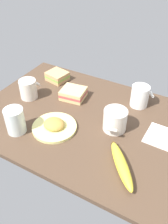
{
  "coord_description": "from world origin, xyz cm",
  "views": [
    {
      "loc": [
        -37.95,
        67.84,
        67.03
      ],
      "look_at": [
        0.0,
        0.0,
        5.0
      ],
      "focal_mm": 38.91,
      "sensor_mm": 36.0,
      "label": 1
    }
  ],
  "objects_px": {
    "coffee_mug_milky": "(140,96)",
    "paper_napkin": "(163,137)",
    "banana": "(121,165)",
    "coffee_mug_black": "(115,120)",
    "coffee_mug_spare": "(28,89)",
    "sandwich_main": "(73,93)",
    "sandwich_side": "(57,76)",
    "glass_of_milk": "(15,122)",
    "plate_of_food": "(54,126)"
  },
  "relations": [
    {
      "from": "coffee_mug_milky",
      "to": "coffee_mug_black",
      "type": "bearing_deg",
      "value": 80.93
    },
    {
      "from": "coffee_mug_spare",
      "to": "paper_napkin",
      "type": "relative_size",
      "value": 0.8
    },
    {
      "from": "coffee_mug_black",
      "to": "banana",
      "type": "xyz_separation_m",
      "value": [
        -0.1,
        0.17,
        -0.03
      ]
    },
    {
      "from": "sandwich_main",
      "to": "glass_of_milk",
      "type": "bearing_deg",
      "value": 76.04
    },
    {
      "from": "coffee_mug_spare",
      "to": "sandwich_side",
      "type": "xyz_separation_m",
      "value": [
        -0.03,
        -0.19,
        -0.02
      ]
    },
    {
      "from": "sandwich_side",
      "to": "banana",
      "type": "distance_m",
      "value": 0.62
    },
    {
      "from": "coffee_mug_black",
      "to": "coffee_mug_spare",
      "type": "bearing_deg",
      "value": -1.1
    },
    {
      "from": "sandwich_main",
      "to": "glass_of_milk",
      "type": "height_order",
      "value": "glass_of_milk"
    },
    {
      "from": "plate_of_food",
      "to": "sandwich_main",
      "type": "xyz_separation_m",
      "value": [
        0.04,
        -0.22,
        0.01
      ]
    },
    {
      "from": "coffee_mug_black",
      "to": "paper_napkin",
      "type": "height_order",
      "value": "coffee_mug_black"
    },
    {
      "from": "coffee_mug_spare",
      "to": "sandwich_side",
      "type": "bearing_deg",
      "value": -98.21
    },
    {
      "from": "coffee_mug_spare",
      "to": "banana",
      "type": "relative_size",
      "value": 0.54
    },
    {
      "from": "sandwich_side",
      "to": "banana",
      "type": "relative_size",
      "value": 0.6
    },
    {
      "from": "sandwich_side",
      "to": "paper_napkin",
      "type": "height_order",
      "value": "sandwich_side"
    },
    {
      "from": "plate_of_food",
      "to": "coffee_mug_black",
      "type": "distance_m",
      "value": 0.24
    },
    {
      "from": "coffee_mug_milky",
      "to": "sandwich_side",
      "type": "bearing_deg",
      "value": -0.21
    },
    {
      "from": "coffee_mug_spare",
      "to": "sandwich_side",
      "type": "distance_m",
      "value": 0.19
    },
    {
      "from": "coffee_mug_milky",
      "to": "sandwich_main",
      "type": "height_order",
      "value": "coffee_mug_milky"
    },
    {
      "from": "coffee_mug_black",
      "to": "sandwich_main",
      "type": "bearing_deg",
      "value": -22.67
    },
    {
      "from": "sandwich_side",
      "to": "paper_napkin",
      "type": "xyz_separation_m",
      "value": [
        -0.59,
        0.15,
        -0.02
      ]
    },
    {
      "from": "coffee_mug_spare",
      "to": "sandwich_main",
      "type": "relative_size",
      "value": 0.85
    },
    {
      "from": "coffee_mug_spare",
      "to": "coffee_mug_black",
      "type": "bearing_deg",
      "value": 178.9
    },
    {
      "from": "plate_of_food",
      "to": "banana",
      "type": "relative_size",
      "value": 0.96
    },
    {
      "from": "coffee_mug_spare",
      "to": "plate_of_food",
      "type": "bearing_deg",
      "value": 151.51
    },
    {
      "from": "sandwich_main",
      "to": "banana",
      "type": "xyz_separation_m",
      "value": [
        -0.35,
        0.28,
        -0.0
      ]
    },
    {
      "from": "coffee_mug_black",
      "to": "coffee_mug_spare",
      "type": "height_order",
      "value": "same"
    },
    {
      "from": "sandwich_side",
      "to": "paper_napkin",
      "type": "relative_size",
      "value": 0.89
    },
    {
      "from": "banana",
      "to": "paper_napkin",
      "type": "relative_size",
      "value": 1.49
    },
    {
      "from": "banana",
      "to": "paper_napkin",
      "type": "bearing_deg",
      "value": -110.9
    },
    {
      "from": "coffee_mug_black",
      "to": "glass_of_milk",
      "type": "bearing_deg",
      "value": 30.98
    },
    {
      "from": "sandwich_main",
      "to": "banana",
      "type": "height_order",
      "value": "sandwich_main"
    },
    {
      "from": "sandwich_main",
      "to": "paper_napkin",
      "type": "bearing_deg",
      "value": 172.05
    },
    {
      "from": "coffee_mug_black",
      "to": "paper_napkin",
      "type": "relative_size",
      "value": 0.94
    },
    {
      "from": "sandwich_main",
      "to": "coffee_mug_spare",
      "type": "bearing_deg",
      "value": 28.27
    },
    {
      "from": "coffee_mug_milky",
      "to": "sandwich_main",
      "type": "xyz_separation_m",
      "value": [
        0.28,
        0.09,
        -0.03
      ]
    },
    {
      "from": "coffee_mug_spare",
      "to": "banana",
      "type": "xyz_separation_m",
      "value": [
        -0.53,
        0.18,
        -0.03
      ]
    },
    {
      "from": "banana",
      "to": "coffee_mug_milky",
      "type": "bearing_deg",
      "value": -79.51
    },
    {
      "from": "coffee_mug_black",
      "to": "glass_of_milk",
      "type": "height_order",
      "value": "glass_of_milk"
    },
    {
      "from": "glass_of_milk",
      "to": "coffee_mug_black",
      "type": "bearing_deg",
      "value": -149.02
    },
    {
      "from": "sandwich_side",
      "to": "glass_of_milk",
      "type": "height_order",
      "value": "glass_of_milk"
    },
    {
      "from": "plate_of_food",
      "to": "glass_of_milk",
      "type": "relative_size",
      "value": 1.7
    },
    {
      "from": "coffee_mug_milky",
      "to": "paper_napkin",
      "type": "height_order",
      "value": "coffee_mug_milky"
    },
    {
      "from": "coffee_mug_black",
      "to": "sandwich_main",
      "type": "height_order",
      "value": "coffee_mug_black"
    },
    {
      "from": "coffee_mug_black",
      "to": "glass_of_milk",
      "type": "xyz_separation_m",
      "value": [
        0.33,
        0.2,
        -0.0
      ]
    },
    {
      "from": "coffee_mug_milky",
      "to": "paper_napkin",
      "type": "relative_size",
      "value": 0.78
    },
    {
      "from": "coffee_mug_milky",
      "to": "glass_of_milk",
      "type": "height_order",
      "value": "glass_of_milk"
    },
    {
      "from": "paper_napkin",
      "to": "coffee_mug_spare",
      "type": "bearing_deg",
      "value": 3.39
    },
    {
      "from": "paper_napkin",
      "to": "sandwich_side",
      "type": "bearing_deg",
      "value": -14.76
    },
    {
      "from": "coffee_mug_milky",
      "to": "banana",
      "type": "bearing_deg",
      "value": 100.49
    },
    {
      "from": "coffee_mug_spare",
      "to": "paper_napkin",
      "type": "height_order",
      "value": "coffee_mug_spare"
    }
  ]
}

